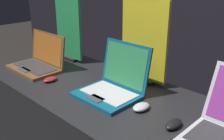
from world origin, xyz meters
name	(u,v)px	position (x,y,z in m)	size (l,w,h in m)	color
laptop_front	(39,61)	(-0.68, 0.30, 0.94)	(0.39, 0.27, 0.25)	brown
mouse_front	(50,79)	(-0.42, 0.22, 0.90)	(0.06, 0.10, 0.03)	maroon
promo_stand_front	(69,31)	(-0.68, 0.58, 1.11)	(0.28, 0.07, 0.48)	black
laptop_middle	(114,83)	(0.00, 0.37, 0.95)	(0.34, 0.33, 0.29)	#0F5170
mouse_middle	(141,107)	(0.23, 0.34, 0.90)	(0.07, 0.11, 0.03)	#B2B2B7
promo_stand_middle	(143,44)	(0.00, 0.64, 1.13)	(0.34, 0.07, 0.52)	black
mouse_back	(174,124)	(0.44, 0.31, 0.90)	(0.06, 0.11, 0.03)	black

